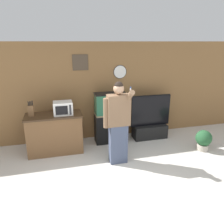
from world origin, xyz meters
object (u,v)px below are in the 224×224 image
Objects in this scene: counter_island at (55,133)px; person_standing at (118,122)px; tv_on_stand at (150,126)px; microwave at (63,108)px; aquarium_on_stand at (110,118)px; knife_block at (31,110)px; potted_plant at (204,139)px.

counter_island is 1.66m from person_standing.
microwave is at bearing -175.37° from tv_on_stand.
aquarium_on_stand is at bearing 84.77° from person_standing.
knife_block is at bearing -173.62° from aquarium_on_stand.
person_standing reaches higher than knife_block.
knife_block reaches higher than tv_on_stand.
counter_island is 0.78m from knife_block.
aquarium_on_stand is at bearing 10.36° from microwave.
tv_on_stand is (2.34, 0.19, -0.75)m from microwave.
person_standing is 3.52× the size of potted_plant.
tv_on_stand is at bearing 3.45° from knife_block.
person_standing is (1.11, -0.86, -0.15)m from microwave.
knife_block is (-0.48, 0.01, 0.62)m from counter_island.
aquarium_on_stand reaches higher than counter_island.
tv_on_stand is at bearing 134.08° from potted_plant.
counter_island is at bearing 147.34° from person_standing.
counter_island is 3.61× the size of knife_block.
aquarium_on_stand is 2.60× the size of potted_plant.
knife_block reaches higher than microwave.
microwave reaches higher than potted_plant.
person_standing reaches higher than microwave.
knife_block is 2.02m from person_standing.
potted_plant is (2.12, -1.05, -0.39)m from aquarium_on_stand.
tv_on_stand is (3.05, 0.18, -0.74)m from knife_block.
microwave is 0.72m from knife_block.
potted_plant is at bearing -14.07° from microwave.
microwave is at bearing 142.07° from person_standing.
knife_block is 1.98m from aquarium_on_stand.
aquarium_on_stand is at bearing 8.93° from counter_island.
person_standing is at bearing -37.93° from microwave.
microwave is 1.30m from aquarium_on_stand.
aquarium_on_stand reaches higher than potted_plant.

